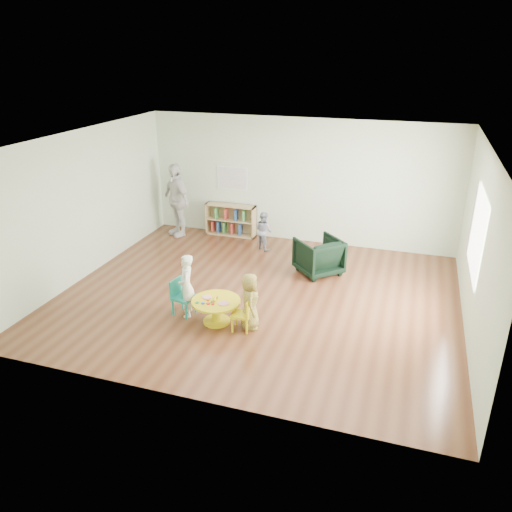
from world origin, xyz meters
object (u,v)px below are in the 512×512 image
Objects in this scene: child_right at (250,302)px; adult_caretaker at (177,200)px; activity_table at (216,307)px; kid_chair_left at (181,295)px; kid_chair_right at (244,314)px; toddler at (264,231)px; armchair at (319,256)px; child_left at (187,286)px; bookshelf at (231,220)px.

adult_caretaker is (-3.02, 3.55, 0.39)m from child_right.
child_right is at bearing 0.57° from activity_table.
child_right reaches higher than kid_chair_left.
activity_table is 0.61m from child_right.
toddler is at bearing 6.91° from kid_chair_right.
kid_chair_left is 2.98m from armchair.
kid_chair_right is 0.58× the size of child_right.
child_left is (-1.75, -2.34, 0.18)m from armchair.
kid_chair_left is 1.14× the size of kid_chair_right.
bookshelf is at bearing 166.59° from child_left.
toddler is 2.28m from adult_caretaker.
child_right is (1.13, -0.08, -0.07)m from child_left.
kid_chair_left is 1.19m from kid_chair_right.
child_left is 0.63× the size of adult_caretaker.
kid_chair_right is 0.32× the size of adult_caretaker.
bookshelf is 2.88m from armchair.
armchair is (1.87, 2.33, 0.03)m from kid_chair_left.
activity_table is 4.15m from bookshelf.
toddler reaches higher than kid_chair_left.
armchair is at bearing -178.87° from toddler.
adult_caretaker reaches higher than kid_chair_right.
armchair is 0.93× the size of toddler.
child_right reaches higher than bookshelf.
adult_caretaker reaches higher than child_right.
kid_chair_left is at bearing 75.90° from kid_chair_right.
bookshelf is 1.21m from toddler.
armchair is (2.44, -1.53, -0.00)m from bookshelf.
child_left reaches higher than bookshelf.
toddler is (1.02, -0.64, 0.06)m from bookshelf.
kid_chair_left is 0.66× the size of child_right.
adult_caretaker is (-1.77, 3.46, 0.53)m from kid_chair_left.
activity_table is 0.93× the size of toddler.
kid_chair_right is (0.51, -0.09, 0.02)m from activity_table.
kid_chair_right is at bearing 121.56° from child_right.
activity_table is 4.35m from adult_caretaker.
armchair reaches higher than kid_chair_right.
adult_caretaker is at bearing 33.83° from kid_chair_right.
bookshelf is 1.11× the size of child_left.
bookshelf is at bearing 2.87° from child_right.
kid_chair_left is 0.36× the size of adult_caretaker.
adult_caretaker is (-1.89, 3.47, 0.32)m from child_left.
kid_chair_left is 0.78× the size of armchair.
armchair is at bearing 16.89° from adult_caretaker.
kid_chair_left is 1.26m from child_right.
adult_caretaker reaches higher than activity_table.
adult_caretaker reaches higher than kid_chair_left.
activity_table is 0.68m from kid_chair_left.
bookshelf is at bearing -76.45° from armchair.
kid_chair_right reaches higher than activity_table.
adult_caretaker is (-2.95, 3.65, 0.57)m from kid_chair_right.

